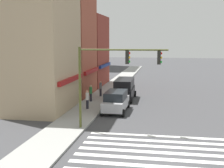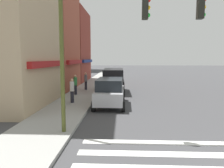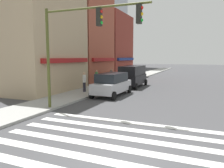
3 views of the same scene
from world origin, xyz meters
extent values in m
plane|color=#424244|center=(0.00, 0.00, 0.00)|extent=(200.00, 200.00, 0.00)
cube|color=#9E9E99|center=(0.00, 7.50, 0.07)|extent=(120.00, 3.00, 0.15)
cube|color=silver|center=(-1.59, 0.00, 0.00)|extent=(0.47, 10.80, 0.01)
cube|color=silver|center=(-0.53, 0.00, 0.00)|extent=(0.47, 10.80, 0.01)
cube|color=silver|center=(0.53, 0.00, 0.00)|extent=(0.47, 10.80, 0.01)
cube|color=silver|center=(1.59, 0.00, 0.00)|extent=(0.47, 10.80, 0.01)
cube|color=silver|center=(2.66, 0.00, 0.00)|extent=(0.47, 10.80, 0.01)
cube|color=silver|center=(3.72, 0.00, 0.00)|extent=(0.47, 10.80, 0.01)
cube|color=tan|center=(10.22, 11.50, 7.21)|extent=(8.08, 5.00, 14.41)
cube|color=maroon|center=(10.22, 8.85, 3.00)|extent=(6.87, 0.30, 0.40)
cube|color=#9E4C38|center=(18.27, 11.50, 7.10)|extent=(7.37, 5.00, 14.20)
cube|color=maroon|center=(18.27, 8.85, 3.00)|extent=(6.27, 0.30, 0.40)
cube|color=maroon|center=(26.60, 11.50, 5.04)|extent=(8.51, 5.00, 10.07)
cube|color=navy|center=(26.60, 8.85, 3.00)|extent=(7.23, 0.30, 0.40)
cylinder|color=#474C1E|center=(4.46, 6.40, 3.08)|extent=(0.18, 0.18, 6.17)
cylinder|color=#474C1E|center=(4.46, 3.22, 5.97)|extent=(0.12, 6.36, 0.12)
cube|color=black|center=(4.46, 2.90, 5.44)|extent=(0.32, 0.24, 0.95)
sphere|color=red|center=(4.46, 2.77, 5.74)|extent=(0.18, 0.18, 0.18)
sphere|color=#EAAD14|center=(4.46, 2.77, 5.44)|extent=(0.18, 0.18, 0.18)
sphere|color=green|center=(4.46, 2.77, 5.14)|extent=(0.18, 0.18, 0.18)
cube|color=black|center=(4.46, 0.67, 5.44)|extent=(0.32, 0.24, 0.95)
sphere|color=red|center=(4.46, 0.54, 5.74)|extent=(0.18, 0.18, 0.18)
sphere|color=#EAAD14|center=(4.46, 0.54, 5.44)|extent=(0.18, 0.18, 0.18)
sphere|color=green|center=(4.46, 0.54, 5.14)|extent=(0.18, 0.18, 0.18)
cube|color=#B7B7BC|center=(10.64, 4.70, 0.77)|extent=(4.73, 1.97, 0.85)
cube|color=black|center=(10.64, 4.70, 1.56)|extent=(3.31, 1.80, 0.75)
cylinder|color=black|center=(8.70, 5.65, 0.34)|extent=(0.68, 0.22, 0.68)
cylinder|color=black|center=(8.70, 3.75, 0.34)|extent=(0.68, 0.22, 0.68)
cylinder|color=black|center=(12.59, 5.65, 0.34)|extent=(0.68, 0.22, 0.68)
cylinder|color=black|center=(12.59, 3.75, 0.34)|extent=(0.68, 0.22, 0.68)
cube|color=black|center=(16.65, 4.70, 0.84)|extent=(5.04, 2.11, 1.00)
cube|color=black|center=(16.65, 4.70, 1.84)|extent=(4.79, 1.94, 1.00)
cylinder|color=black|center=(14.56, 5.70, 0.34)|extent=(0.68, 0.22, 0.68)
cylinder|color=black|center=(14.56, 3.70, 0.34)|extent=(0.68, 0.22, 0.68)
cylinder|color=black|center=(18.74, 5.70, 0.34)|extent=(0.68, 0.22, 0.68)
cylinder|color=black|center=(18.74, 3.70, 0.34)|extent=(0.68, 0.22, 0.68)
cylinder|color=#23232D|center=(17.47, 7.60, 0.57)|extent=(0.26, 0.26, 0.85)
cylinder|color=slate|center=(17.47, 7.60, 1.35)|extent=(0.32, 0.32, 0.70)
sphere|color=tan|center=(17.47, 7.60, 1.81)|extent=(0.22, 0.22, 0.22)
cylinder|color=#23232D|center=(14.30, 8.00, 0.57)|extent=(0.26, 0.26, 0.85)
cylinder|color=#2D7A3D|center=(14.30, 8.00, 1.35)|extent=(0.32, 0.32, 0.70)
sphere|color=tan|center=(14.30, 8.00, 1.81)|extent=(0.22, 0.22, 0.22)
cylinder|color=#23232D|center=(10.76, 7.48, 0.57)|extent=(0.26, 0.26, 0.85)
cylinder|color=silver|center=(10.76, 7.48, 1.35)|extent=(0.32, 0.32, 0.70)
sphere|color=tan|center=(10.76, 7.48, 1.81)|extent=(0.22, 0.22, 0.22)
camera|label=1|loc=(-17.53, 0.19, 6.68)|focal=50.00mm
camera|label=2|loc=(-4.82, 3.81, 3.38)|focal=35.00mm
camera|label=3|loc=(-6.53, -2.38, 3.28)|focal=35.00mm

